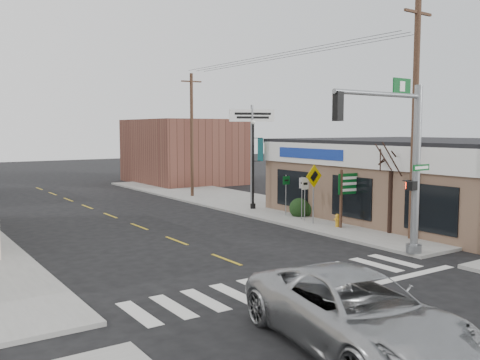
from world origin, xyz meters
TOP-DOWN VIEW (x-y plane):
  - ground at (0.00, 0.00)m, footprint 140.00×140.00m
  - sidewalk_right at (9.00, 13.00)m, footprint 6.00×38.00m
  - center_line at (0.00, 8.00)m, footprint 0.12×56.00m
  - crosswalk at (0.00, 0.40)m, footprint 11.00×2.20m
  - thrift_store at (14.50, 6.00)m, footprint 12.00×14.00m
  - bldg_distant_right at (12.00, 30.00)m, footprint 8.00×10.00m
  - suv at (-1.96, -4.36)m, footprint 3.68×6.40m
  - traffic_signal_pole at (5.44, 0.51)m, footprint 5.11×0.39m
  - guide_sign at (8.20, 5.74)m, footprint 1.58×0.13m
  - fire_hydrant at (7.57, 6.01)m, footprint 0.20×0.20m
  - ped_crossing_sign at (7.23, 7.34)m, footprint 1.13×0.08m
  - lamp_post at (7.67, 13.06)m, footprint 0.67×0.53m
  - dance_center_sign at (9.00, 15.14)m, footprint 2.89×0.18m
  - bare_tree at (8.48, 3.62)m, footprint 2.39×2.39m
  - shrub_front at (9.54, 3.74)m, footprint 1.14×1.14m
  - shrub_back at (8.16, 9.50)m, footprint 1.10×1.10m
  - utility_pole_near at (8.29, 2.28)m, footprint 1.76×0.26m
  - utility_pole_far at (7.50, 20.23)m, footprint 1.47×0.22m

SIDE VIEW (x-z plane):
  - ground at x=0.00m, z-range 0.00..0.00m
  - center_line at x=0.00m, z-range 0.00..0.01m
  - crosswalk at x=0.00m, z-range 0.00..0.01m
  - sidewalk_right at x=9.00m, z-range 0.00..0.13m
  - fire_hydrant at x=7.57m, z-range 0.16..0.79m
  - shrub_back at x=8.16m, z-range 0.13..0.96m
  - shrub_front at x=9.54m, z-range 0.13..0.99m
  - suv at x=-1.96m, z-range 0.00..1.68m
  - guide_sign at x=8.20m, z-range 0.54..3.30m
  - thrift_store at x=14.50m, z-range 0.00..4.00m
  - ped_crossing_sign at x=7.23m, z-range 0.65..3.57m
  - bldg_distant_right at x=12.00m, z-range 0.00..5.60m
  - lamp_post at x=7.67m, z-range 0.55..5.72m
  - bare_tree at x=8.48m, z-range 1.50..6.28m
  - traffic_signal_pole at x=5.44m, z-range 0.74..7.22m
  - utility_pole_far at x=7.50m, z-range 0.24..8.68m
  - dance_center_sign at x=9.00m, z-range 1.74..7.89m
  - utility_pole_near at x=8.29m, z-range 0.26..10.36m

